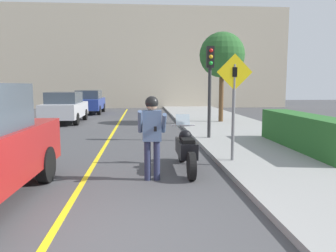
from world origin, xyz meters
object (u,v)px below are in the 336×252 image
motorcycle (186,149)px  parked_car_blue (89,102)px  crossing_sign (234,97)px  street_tree (222,55)px  traffic_light (210,74)px  parked_car_silver (65,107)px  person_biker (152,128)px

motorcycle → parked_car_blue: size_ratio=0.57×
crossing_sign → street_tree: bearing=78.2°
traffic_light → street_tree: 5.69m
traffic_light → parked_car_blue: size_ratio=0.78×
parked_car_blue → street_tree: bearing=-41.7°
motorcycle → traffic_light: bearing=70.9°
motorcycle → parked_car_silver: parked_car_silver is taller
traffic_light → street_tree: bearing=72.0°
traffic_light → parked_car_silver: 9.44m
street_tree → parked_car_silver: size_ratio=1.11×
traffic_light → parked_car_silver: size_ratio=0.78×
motorcycle → crossing_sign: bearing=16.2°
motorcycle → traffic_light: size_ratio=0.72×
crossing_sign → parked_car_silver: crossing_sign is taller
crossing_sign → traffic_light: 3.73m
parked_car_silver → parked_car_blue: (0.39, 5.93, 0.00)m
motorcycle → crossing_sign: (1.25, 0.36, 1.25)m
parked_car_blue → traffic_light: bearing=-63.3°
motorcycle → parked_car_silver: 11.78m
motorcycle → crossing_sign: crossing_sign is taller
street_tree → parked_car_blue: 11.05m
traffic_light → crossing_sign: bearing=-92.3°
motorcycle → traffic_light: 4.68m
parked_car_silver → crossing_sign: bearing=-57.4°
person_biker → crossing_sign: (2.10, 1.18, 0.62)m
traffic_light → parked_car_blue: (-6.26, 12.43, -1.58)m
motorcycle → street_tree: (3.13, 9.33, 3.08)m
parked_car_silver → street_tree: bearing=-8.2°
parked_car_silver → parked_car_blue: size_ratio=1.00×
crossing_sign → traffic_light: traffic_light is taller
motorcycle → crossing_sign: size_ratio=0.88×
person_biker → parked_car_silver: 12.18m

